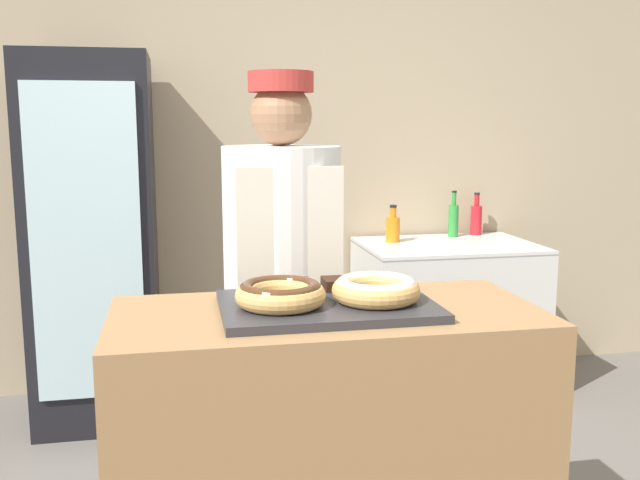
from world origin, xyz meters
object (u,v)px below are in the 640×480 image
at_px(serving_tray, 327,306).
at_px(chest_freezer, 446,316).
at_px(donut_light_glaze, 376,289).
at_px(brownie_back_left, 295,285).
at_px(beverage_fridge, 94,241).
at_px(bottle_green, 453,219).
at_px(donut_chocolate_glaze, 280,293).
at_px(baker_person, 283,297).
at_px(bottle_red, 476,218).
at_px(bottle_orange, 393,228).
at_px(brownie_back_right, 338,284).

distance_m(serving_tray, chest_freezer, 2.10).
xyz_separation_m(donut_light_glaze, brownie_back_left, (-0.20, 0.17, -0.02)).
distance_m(beverage_fridge, bottle_green, 1.97).
height_order(donut_chocolate_glaze, baker_person, baker_person).
bearing_deg(bottle_red, donut_light_glaze, -120.28).
bearing_deg(bottle_orange, beverage_fridge, -175.71).
relative_size(donut_chocolate_glaze, bottle_orange, 1.19).
height_order(baker_person, bottle_green, baker_person).
height_order(serving_tray, donut_light_glaze, donut_light_glaze).
bearing_deg(bottle_orange, serving_tray, -112.35).
bearing_deg(brownie_back_left, donut_chocolate_glaze, -112.14).
bearing_deg(brownie_back_right, serving_tray, -114.04).
bearing_deg(chest_freezer, beverage_fridge, -179.79).
height_order(donut_chocolate_glaze, brownie_back_right, donut_chocolate_glaze).
relative_size(donut_chocolate_glaze, beverage_fridge, 0.14).
bearing_deg(bottle_green, donut_chocolate_glaze, -123.03).
distance_m(brownie_back_right, bottle_green, 2.12).
xyz_separation_m(serving_tray, chest_freezer, (1.04, 1.74, -0.56)).
distance_m(bottle_red, bottle_green, 0.17).
bearing_deg(brownie_back_left, bottle_red, 53.42).
bearing_deg(serving_tray, bottle_orange, 67.65).
distance_m(baker_person, beverage_fridge, 1.37).
bearing_deg(donut_light_glaze, bottle_green, 62.68).
distance_m(brownie_back_right, chest_freezer, 1.96).
height_order(brownie_back_right, bottle_orange, bottle_orange).
relative_size(baker_person, bottle_red, 6.67).
bearing_deg(serving_tray, bottle_red, 56.73).
xyz_separation_m(brownie_back_left, bottle_green, (1.22, 1.82, -0.08)).
bearing_deg(bottle_green, bottle_orange, -164.37).
xyz_separation_m(chest_freezer, bottle_orange, (-0.28, 0.11, 0.49)).
relative_size(donut_light_glaze, bottle_orange, 1.19).
bearing_deg(bottle_green, brownie_back_right, -121.01).
height_order(donut_chocolate_glaze, bottle_orange, donut_chocolate_glaze).
xyz_separation_m(brownie_back_left, chest_freezer, (1.11, 1.59, -0.59)).
relative_size(donut_chocolate_glaze, bottle_red, 0.99).
bearing_deg(serving_tray, bottle_green, 59.47).
xyz_separation_m(brownie_back_left, bottle_orange, (0.83, 1.70, -0.10)).
height_order(donut_chocolate_glaze, bottle_green, bottle_green).
relative_size(donut_chocolate_glaze, baker_person, 0.15).
bearing_deg(serving_tray, donut_light_glaze, -9.17).
bearing_deg(donut_chocolate_glaze, bottle_orange, 64.49).
bearing_deg(serving_tray, baker_person, 93.29).
xyz_separation_m(donut_light_glaze, brownie_back_right, (-0.07, 0.17, -0.02)).
bearing_deg(donut_chocolate_glaze, beverage_fridge, 110.91).
distance_m(baker_person, bottle_orange, 1.48).
xyz_separation_m(chest_freezer, bottle_red, (0.27, 0.27, 0.50)).
bearing_deg(bottle_orange, bottle_green, 15.63).
bearing_deg(chest_freezer, bottle_orange, 158.64).
bearing_deg(brownie_back_left, bottle_orange, 64.17).
relative_size(brownie_back_left, bottle_green, 0.34).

